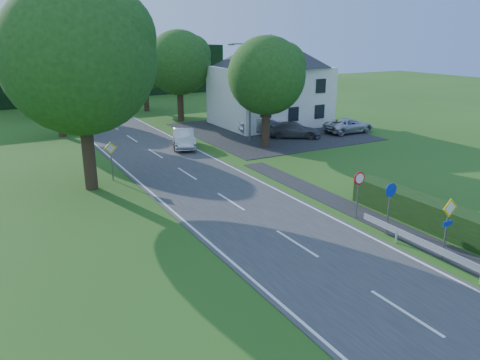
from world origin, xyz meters
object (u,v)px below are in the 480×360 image
parked_car_silver_a (264,124)px  parked_car_silver_b (349,125)px  streetlight (248,88)px  motorcycle (175,144)px  moving_car (184,138)px  parked_car_grey (294,130)px  parasol (265,118)px

parked_car_silver_a → parked_car_silver_b: 7.69m
streetlight → motorcycle: streetlight is taller
streetlight → moving_car: 6.56m
parked_car_silver_a → parked_car_grey: 3.15m
parked_car_grey → parked_car_silver_b: parked_car_grey is taller
streetlight → parked_car_silver_b: size_ratio=1.70×
moving_car → motorcycle: size_ratio=2.70×
streetlight → motorcycle: size_ratio=4.81×
parasol → parked_car_grey: bearing=-93.3°
streetlight → parasol: 7.59m
streetlight → moving_car: size_ratio=1.78×
parked_car_silver_a → parked_car_grey: bearing=-142.4°
motorcycle → parked_car_silver_a: (9.50, 2.14, 0.34)m
motorcycle → parasol: parasol is taller
parasol → motorcycle: bearing=-158.2°
parked_car_grey → parasol: bearing=30.3°
motorcycle → parked_car_silver_a: parked_car_silver_a is taller
streetlight → parked_car_silver_a: streetlight is taller
motorcycle → parked_car_silver_a: bearing=35.0°
moving_car → parked_car_silver_a: bearing=29.8°
parked_car_silver_a → parked_car_grey: (1.23, -2.89, -0.12)m
parked_car_silver_b → parasol: parasol is taller
moving_car → parasol: bearing=40.1°
streetlight → parked_car_silver_a: 5.45m
motorcycle → parked_car_silver_a: 9.75m
parked_car_silver_a → parked_car_grey: parked_car_silver_a is taller
motorcycle → parked_car_silver_b: size_ratio=0.35×
streetlight → parasol: bearing=45.7°
moving_car → parasol: 10.78m
motorcycle → parked_car_grey: (10.73, -0.75, 0.22)m
motorcycle → parked_car_silver_b: 16.35m
streetlight → moving_car: bearing=170.7°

